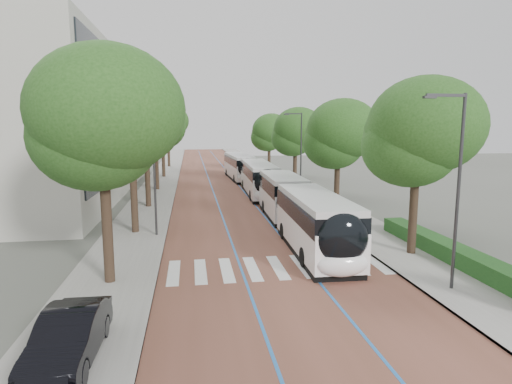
% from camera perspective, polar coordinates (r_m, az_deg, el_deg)
% --- Properties ---
extents(ground, '(160.00, 160.00, 0.00)m').
position_cam_1_polar(ground, '(20.24, 2.94, -10.97)').
color(ground, '#51544C').
rests_on(ground, ground).
extents(road, '(11.00, 140.00, 0.02)m').
position_cam_1_polar(road, '(59.17, -4.90, 2.11)').
color(road, brown).
rests_on(road, ground).
extents(sidewalk_left, '(4.00, 140.00, 0.12)m').
position_cam_1_polar(sidewalk_left, '(59.15, -12.17, 2.00)').
color(sidewalk_left, gray).
rests_on(sidewalk_left, ground).
extents(sidewalk_right, '(4.00, 140.00, 0.12)m').
position_cam_1_polar(sidewalk_right, '(60.13, 2.25, 2.29)').
color(sidewalk_right, gray).
rests_on(sidewalk_right, ground).
extents(kerb_left, '(0.20, 140.00, 0.14)m').
position_cam_1_polar(kerb_left, '(59.06, -10.33, 2.04)').
color(kerb_left, gray).
rests_on(kerb_left, ground).
extents(kerb_right, '(0.20, 140.00, 0.14)m').
position_cam_1_polar(kerb_right, '(59.80, 0.46, 2.26)').
color(kerb_right, gray).
rests_on(kerb_right, ground).
extents(zebra_crossing, '(10.55, 3.60, 0.01)m').
position_cam_1_polar(zebra_crossing, '(21.19, 2.93, -9.98)').
color(zebra_crossing, silver).
rests_on(zebra_crossing, ground).
extents(lane_line_left, '(0.12, 126.00, 0.01)m').
position_cam_1_polar(lane_line_left, '(59.09, -6.45, 2.10)').
color(lane_line_left, '#2468B6').
rests_on(lane_line_left, road).
extents(lane_line_right, '(0.12, 126.00, 0.01)m').
position_cam_1_polar(lane_line_right, '(59.30, -3.36, 2.16)').
color(lane_line_right, '#2468B6').
rests_on(lane_line_right, road).
extents(office_building, '(18.11, 40.00, 14.00)m').
position_cam_1_polar(office_building, '(49.18, -27.49, 7.99)').
color(office_building, beige).
rests_on(office_building, ground).
extents(hedge, '(1.20, 14.00, 0.80)m').
position_cam_1_polar(hedge, '(23.59, 25.36, -7.62)').
color(hedge, '#164118').
rests_on(hedge, sidewalk_right).
extents(streetlight_near, '(1.82, 0.20, 8.00)m').
position_cam_1_polar(streetlight_near, '(18.96, 25.03, 1.85)').
color(streetlight_near, '#323235').
rests_on(streetlight_near, sidewalk_right).
extents(streetlight_far, '(1.82, 0.20, 8.00)m').
position_cam_1_polar(streetlight_far, '(42.04, 5.80, 5.98)').
color(streetlight_far, '#323235').
rests_on(streetlight_far, sidewalk_right).
extents(lamp_post_left, '(0.14, 0.14, 8.00)m').
position_cam_1_polar(lamp_post_left, '(26.88, -13.41, 2.74)').
color(lamp_post_left, '#323235').
rests_on(lamp_post_left, sidewalk_left).
extents(trees_left, '(6.39, 61.36, 9.82)m').
position_cam_1_polar(trees_left, '(44.59, -13.52, 8.60)').
color(trees_left, black).
rests_on(trees_left, ground).
extents(trees_right, '(5.88, 47.79, 8.79)m').
position_cam_1_polar(trees_right, '(41.71, 7.47, 7.51)').
color(trees_right, black).
rests_on(trees_right, ground).
extents(lead_bus, '(3.01, 18.46, 3.20)m').
position_cam_1_polar(lead_bus, '(26.97, 5.78, -2.40)').
color(lead_bus, black).
rests_on(lead_bus, ground).
extents(bus_queued_0, '(2.90, 12.47, 3.20)m').
position_cam_1_polar(bus_queued_0, '(42.61, 0.41, 1.75)').
color(bus_queued_0, white).
rests_on(bus_queued_0, ground).
extents(bus_queued_1, '(3.04, 12.49, 3.20)m').
position_cam_1_polar(bus_queued_1, '(55.34, -2.15, 3.36)').
color(bus_queued_1, white).
rests_on(bus_queued_1, ground).
extents(parked_car, '(1.66, 4.50, 1.47)m').
position_cam_1_polar(parked_car, '(14.00, -23.67, -17.27)').
color(parked_car, black).
rests_on(parked_car, sidewalk_left).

